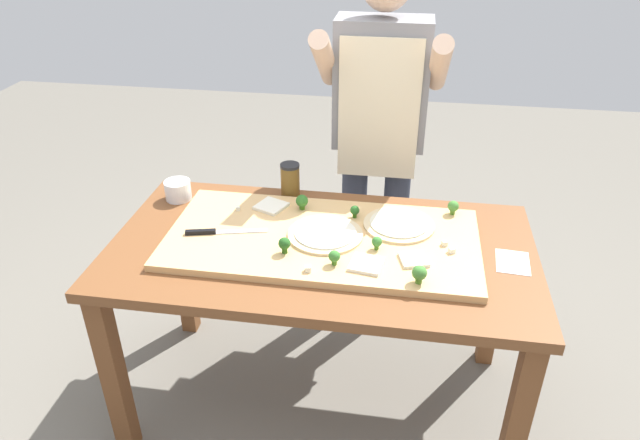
# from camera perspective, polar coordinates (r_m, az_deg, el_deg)

# --- Properties ---
(ground_plane) EXTENTS (8.00, 8.00, 0.00)m
(ground_plane) POSITION_cam_1_polar(r_m,az_deg,el_deg) (2.62, 0.12, -17.00)
(ground_plane) COLOR #6B665B
(prep_table) EXTENTS (1.54, 0.83, 0.78)m
(prep_table) POSITION_cam_1_polar(r_m,az_deg,el_deg) (2.17, 0.13, -4.83)
(prep_table) COLOR brown
(prep_table) RESTS_ON ground
(cutting_board) EXTENTS (1.13, 0.56, 0.03)m
(cutting_board) POSITION_cam_1_polar(r_m,az_deg,el_deg) (2.12, 0.34, -1.87)
(cutting_board) COLOR tan
(cutting_board) RESTS_ON prep_table
(chefs_knife) EXTENTS (0.29, 0.09, 0.02)m
(chefs_knife) POSITION_cam_1_polar(r_m,az_deg,el_deg) (2.16, -10.28, -1.15)
(chefs_knife) COLOR #B7BABF
(chefs_knife) RESTS_ON cutting_board
(pizza_whole_cheese_artichoke) EXTENTS (0.27, 0.27, 0.02)m
(pizza_whole_cheese_artichoke) POSITION_cam_1_polar(r_m,az_deg,el_deg) (2.19, 7.74, -0.42)
(pizza_whole_cheese_artichoke) COLOR beige
(pizza_whole_cheese_artichoke) RESTS_ON cutting_board
(pizza_whole_white_garlic) EXTENTS (0.28, 0.28, 0.02)m
(pizza_whole_white_garlic) POSITION_cam_1_polar(r_m,az_deg,el_deg) (2.11, 0.53, -1.35)
(pizza_whole_white_garlic) COLOR beige
(pizza_whole_white_garlic) RESTS_ON cutting_board
(pizza_slice_far_right) EXTENTS (0.11, 0.11, 0.01)m
(pizza_slice_far_right) POSITION_cam_1_polar(r_m,az_deg,el_deg) (2.00, 9.17, -3.85)
(pizza_slice_far_right) COLOR silver
(pizza_slice_far_right) RESTS_ON cutting_board
(pizza_slice_center) EXTENTS (0.14, 0.14, 0.01)m
(pizza_slice_center) POSITION_cam_1_polar(r_m,az_deg,el_deg) (2.30, -4.81, 1.37)
(pizza_slice_center) COLOR silver
(pizza_slice_center) RESTS_ON cutting_board
(pizza_slice_near_left) EXTENTS (0.12, 0.12, 0.01)m
(pizza_slice_near_left) POSITION_cam_1_polar(r_m,az_deg,el_deg) (1.96, 4.57, -4.33)
(pizza_slice_near_left) COLOR silver
(pizza_slice_near_left) RESTS_ON cutting_board
(broccoli_floret_back_right) EXTENTS (0.04, 0.04, 0.06)m
(broccoli_floret_back_right) POSITION_cam_1_polar(r_m,az_deg,el_deg) (2.01, -3.50, -2.37)
(broccoli_floret_back_right) COLOR #2C5915
(broccoli_floret_back_right) RESTS_ON cutting_board
(broccoli_floret_back_mid) EXTENTS (0.05, 0.05, 0.06)m
(broccoli_floret_back_mid) POSITION_cam_1_polar(r_m,az_deg,el_deg) (2.27, -1.78, 1.85)
(broccoli_floret_back_mid) COLOR #366618
(broccoli_floret_back_mid) RESTS_ON cutting_board
(broccoli_floret_center_left) EXTENTS (0.04, 0.04, 0.05)m
(broccoli_floret_center_left) POSITION_cam_1_polar(r_m,az_deg,el_deg) (2.22, 3.43, 0.92)
(broccoli_floret_center_left) COLOR #2C5915
(broccoli_floret_center_left) RESTS_ON cutting_board
(broccoli_floret_center_right) EXTENTS (0.04, 0.04, 0.06)m
(broccoli_floret_center_right) POSITION_cam_1_polar(r_m,az_deg,el_deg) (2.30, 12.91, 1.29)
(broccoli_floret_center_right) COLOR #487A23
(broccoli_floret_center_right) RESTS_ON cutting_board
(broccoli_floret_front_left) EXTENTS (0.04, 0.04, 0.05)m
(broccoli_floret_front_left) POSITION_cam_1_polar(r_m,az_deg,el_deg) (1.95, 1.41, -3.61)
(broccoli_floret_front_left) COLOR #3F7220
(broccoli_floret_front_left) RESTS_ON cutting_board
(broccoli_floret_back_left) EXTENTS (0.05, 0.05, 0.06)m
(broccoli_floret_back_left) POSITION_cam_1_polar(r_m,az_deg,el_deg) (1.89, 9.71, -5.17)
(broccoli_floret_back_left) COLOR #487A23
(broccoli_floret_back_left) RESTS_ON cutting_board
(broccoli_floret_front_right) EXTENTS (0.04, 0.04, 0.05)m
(broccoli_floret_front_right) POSITION_cam_1_polar(r_m,az_deg,el_deg) (2.04, 5.59, -2.17)
(broccoli_floret_front_right) COLOR #3F7220
(broccoli_floret_front_right) RESTS_ON cutting_board
(cheese_crumble_a) EXTENTS (0.02, 0.02, 0.02)m
(cheese_crumble_a) POSITION_cam_1_polar(r_m,az_deg,el_deg) (1.93, -1.18, -4.80)
(cheese_crumble_a) COLOR silver
(cheese_crumble_a) RESTS_ON cutting_board
(cheese_crumble_b) EXTENTS (0.02, 0.02, 0.02)m
(cheese_crumble_b) POSITION_cam_1_polar(r_m,az_deg,el_deg) (2.30, -8.03, 1.11)
(cheese_crumble_b) COLOR silver
(cheese_crumble_b) RESTS_ON cutting_board
(cheese_crumble_c) EXTENTS (0.02, 0.02, 0.02)m
(cheese_crumble_c) POSITION_cam_1_polar(r_m,az_deg,el_deg) (2.10, 12.10, -2.25)
(cheese_crumble_c) COLOR silver
(cheese_crumble_c) RESTS_ON cutting_board
(cheese_crumble_d) EXTENTS (0.03, 0.03, 0.02)m
(cheese_crumble_d) POSITION_cam_1_polar(r_m,az_deg,el_deg) (2.07, 12.77, -2.92)
(cheese_crumble_d) COLOR white
(cheese_crumble_d) RESTS_ON cutting_board
(flour_cup) EXTENTS (0.11, 0.11, 0.08)m
(flour_cup) POSITION_cam_1_polar(r_m,az_deg,el_deg) (2.47, -13.73, 2.76)
(flour_cup) COLOR white
(flour_cup) RESTS_ON prep_table
(sauce_jar) EXTENTS (0.08, 0.08, 0.15)m
(sauce_jar) POSITION_cam_1_polar(r_m,az_deg,el_deg) (2.41, -2.94, 3.89)
(sauce_jar) COLOR brown
(sauce_jar) RESTS_ON prep_table
(recipe_note) EXTENTS (0.12, 0.15, 0.00)m
(recipe_note) POSITION_cam_1_polar(r_m,az_deg,el_deg) (2.13, 18.35, -3.93)
(recipe_note) COLOR white
(recipe_note) RESTS_ON prep_table
(cook_center) EXTENTS (0.54, 0.39, 1.67)m
(cook_center) POSITION_cam_1_polar(r_m,az_deg,el_deg) (2.62, 5.82, 9.35)
(cook_center) COLOR #333847
(cook_center) RESTS_ON ground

